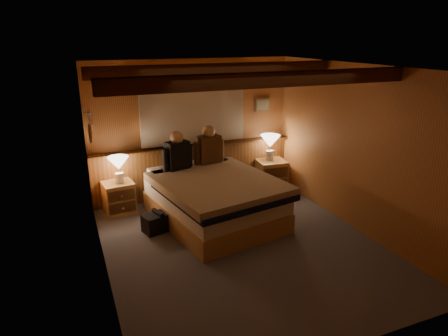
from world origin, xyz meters
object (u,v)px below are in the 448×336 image
nightstand_right (271,175)px  person_left (177,154)px  person_right (209,148)px  lamp_right (270,143)px  nightstand_left (119,197)px  lamp_left (118,165)px  duffel_bag (158,222)px  bed (214,199)px

nightstand_right → person_left: size_ratio=0.86×
person_right → lamp_right: bearing=1.3°
nightstand_right → person_right: size_ratio=0.83×
person_left → nightstand_left: bearing=150.2°
lamp_left → person_left: (0.90, -0.23, 0.15)m
nightstand_left → person_left: bearing=-21.6°
lamp_left → duffel_bag: lamp_left is taller
nightstand_left → lamp_left: lamp_left is taller
lamp_left → lamp_right: (2.74, 0.06, 0.07)m
nightstand_right → person_right: person_right is taller
duffel_bag → lamp_left: bearing=98.6°
bed → nightstand_left: bed is taller
nightstand_right → lamp_left: bearing=-173.8°
person_left → lamp_right: bearing=-6.3°
bed → duffel_bag: (-0.89, 0.00, -0.23)m
person_left → duffel_bag: 1.16m
person_right → duffel_bag: (-1.08, -0.75, -0.83)m
person_right → bed: bearing=-110.8°
lamp_left → lamp_right: lamp_right is taller
lamp_left → bed: bearing=-33.9°
nightstand_right → lamp_left: lamp_left is taller
nightstand_left → person_right: size_ratio=0.77×
bed → person_left: person_left is taller
lamp_right → bed: bearing=-147.6°
nightstand_right → lamp_right: 0.62m
bed → nightstand_right: bed is taller
nightstand_left → person_left: 1.20m
nightstand_left → person_left: size_ratio=0.79×
nightstand_left → person_right: (1.52, -0.13, 0.72)m
duffel_bag → person_left: bearing=35.3°
lamp_left → person_right: 1.50m
nightstand_right → duffel_bag: nightstand_right is taller
nightstand_left → nightstand_right: nightstand_right is taller
lamp_right → duffel_bag: lamp_right is taller
lamp_right → person_left: bearing=-171.3°
lamp_left → lamp_right: 2.74m
lamp_right → person_left: person_left is taller
person_left → duffel_bag: person_left is taller
person_left → duffel_bag: size_ratio=1.29×
lamp_right → person_right: bearing=-172.5°
bed → duffel_bag: 0.92m
nightstand_right → person_left: bearing=-166.8°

